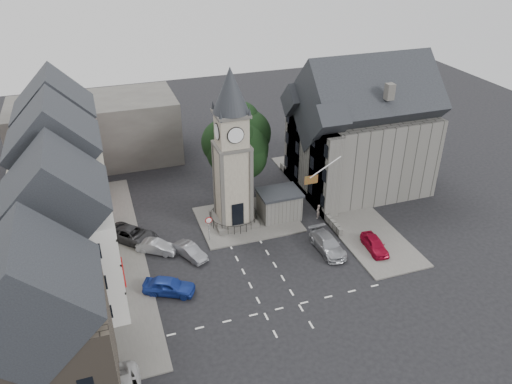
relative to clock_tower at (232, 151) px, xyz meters
name	(u,v)px	position (x,y,z in m)	size (l,w,h in m)	color
ground	(259,268)	(0.00, -7.99, -8.12)	(120.00, 120.00, 0.00)	black
pavement_west	(111,257)	(-12.50, -1.99, -8.05)	(6.00, 30.00, 0.14)	#595651
pavement_east	(338,203)	(12.00, 0.01, -8.05)	(6.00, 26.00, 0.14)	#595651
central_island	(248,219)	(1.50, 0.01, -8.04)	(10.00, 8.00, 0.16)	#595651
road_markings	(281,308)	(0.00, -13.49, -8.12)	(20.00, 8.00, 0.01)	silver
clock_tower	(232,151)	(0.00, 0.00, 0.00)	(4.86, 4.86, 16.25)	#4C4944
stone_shelter	(279,204)	(4.80, -0.49, -6.57)	(4.30, 3.30, 3.08)	#5E5C57
town_tree	(237,140)	(2.00, 5.01, -1.15)	(7.20, 7.20, 10.80)	black
warning_sign_post	(209,224)	(-3.20, -2.56, -6.09)	(0.70, 0.19, 2.85)	black
terrace_pink	(63,154)	(-15.50, 8.01, -1.54)	(8.10, 7.60, 12.80)	tan
terrace_cream	(64,191)	(-15.50, 0.01, -1.54)	(8.10, 7.60, 12.80)	beige
terrace_tudor	(65,244)	(-15.50, -7.99, -1.93)	(8.10, 7.60, 12.00)	silver
building_sw_stone	(43,342)	(-17.00, -16.99, -2.77)	(8.60, 7.60, 10.40)	#483F36
backdrop_west	(96,131)	(-12.00, 20.01, -4.12)	(20.00, 10.00, 8.00)	#4C4944
east_building	(359,137)	(15.59, 3.01, -1.86)	(14.40, 11.40, 12.60)	#5E5C57
east_boundary_wall	(308,195)	(9.20, 2.01, -7.67)	(0.40, 16.00, 0.90)	#5E5C57
flagpole	(325,167)	(8.00, -3.99, -1.12)	(3.68, 0.10, 2.74)	white
car_west_blue	(169,286)	(-8.24, -8.70, -7.38)	(1.75, 4.35, 1.48)	navy
car_west_silver	(157,247)	(-8.33, -2.59, -7.50)	(1.32, 3.77, 1.24)	#929499
car_west_grey	(132,235)	(-10.25, 0.01, -7.39)	(2.44, 5.28, 1.47)	#2D2D2F
car_island_silver	(190,251)	(-5.50, -4.30, -7.50)	(1.31, 3.76, 1.24)	gray
car_island_east	(328,244)	(7.00, -7.49, -7.40)	(2.03, 5.00, 1.45)	#9C9DA3
car_east_red	(375,244)	(11.23, -8.91, -7.46)	(1.56, 3.88, 1.32)	maroon
pedestrian	(318,211)	(8.62, -1.96, -7.33)	(0.57, 0.38, 1.57)	#A8968B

